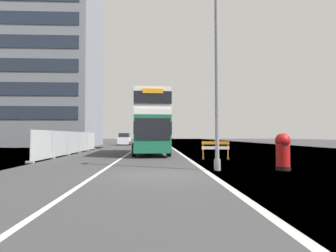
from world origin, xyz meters
name	(u,v)px	position (x,y,z in m)	size (l,w,h in m)	color
ground	(174,175)	(0.54, 0.11, -0.05)	(140.00, 280.00, 0.10)	#38383A
double_decker_bus	(150,123)	(-0.66, 12.97, 2.61)	(3.26, 10.25, 4.92)	#196042
lamppost_foreground	(217,81)	(2.54, 1.21, 3.99)	(0.29, 0.70, 8.45)	gray
red_pillar_postbox	(283,150)	(5.47, 1.13, 0.91)	(0.66, 0.66, 1.65)	black
roadworks_barrier	(215,148)	(3.68, 7.02, 0.75)	(1.77, 0.63, 1.18)	orange
construction_site_fence	(73,143)	(-7.22, 13.58, 0.92)	(0.44, 17.20, 1.94)	#A8AAAD
car_oncoming_near	(149,139)	(-1.14, 28.84, 1.07)	(2.03, 4.06, 2.29)	navy
car_receding_mid	(124,139)	(-5.32, 36.62, 0.93)	(1.99, 4.45, 1.96)	silver
bare_tree_far_verge_near	(61,132)	(-16.52, 39.51, 2.25)	(2.53, 3.14, 4.34)	#4C3D2D
bare_tree_far_verge_mid	(72,132)	(-16.88, 47.22, 2.29)	(3.20, 2.48, 4.52)	#4C3D2D
backdrop_office_block	(1,64)	(-23.78, 33.22, 12.48)	(28.77, 13.33, 24.95)	gray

